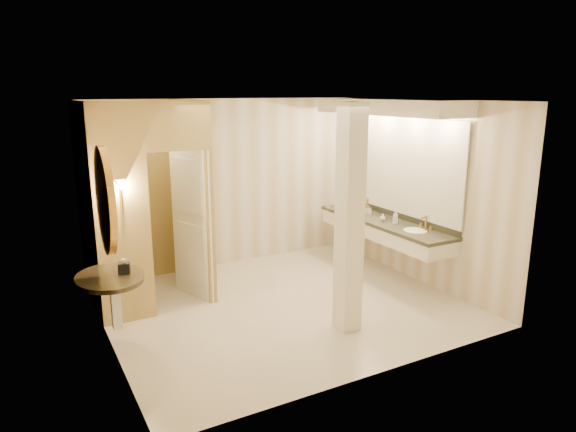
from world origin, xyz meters
The scene contains 16 objects.
floor centered at (0.00, 0.00, 0.00)m, with size 4.50×4.50×0.00m, color beige.
ceiling centered at (0.00, 0.00, 2.70)m, with size 4.50×4.50×0.00m, color white.
wall_back centered at (0.00, 2.00, 1.35)m, with size 4.50×0.02×2.70m, color silver.
wall_front centered at (0.00, -2.00, 1.35)m, with size 4.50×0.02×2.70m, color silver.
wall_left centered at (-2.25, 0.00, 1.35)m, with size 0.02×4.00×2.70m, color silver.
wall_right centered at (2.25, 0.00, 1.35)m, with size 0.02×4.00×2.70m, color silver.
toilet_closet centered at (-1.12, 0.97, 1.39)m, with size 1.50×1.55×2.70m.
wall_sconce centered at (-1.93, 0.43, 1.73)m, with size 0.14×0.14×0.42m.
vanity centered at (1.98, 0.33, 1.63)m, with size 0.75×2.76×2.09m.
console_shelf centered at (-2.21, -0.19, 1.34)m, with size 0.89×0.89×1.90m.
pillar centered at (0.35, -0.99, 1.35)m, with size 0.26×0.26×2.70m, color white.
tissue_box centered at (-2.07, -0.18, 0.94)m, with size 0.12×0.12×0.12m, color black.
toilet centered at (-1.78, 1.58, 0.34)m, with size 0.38×0.66×0.67m, color white.
soap_bottle_a centered at (1.97, 0.75, 0.95)m, with size 0.06×0.07×0.14m, color beige.
soap_bottle_b centered at (1.89, 0.29, 0.93)m, with size 0.09×0.09×0.11m, color silver.
soap_bottle_c centered at (1.94, 0.05, 0.98)m, with size 0.08×0.08×0.21m, color #C6B28C.
Camera 1 is at (-3.05, -5.70, 2.82)m, focal length 32.00 mm.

